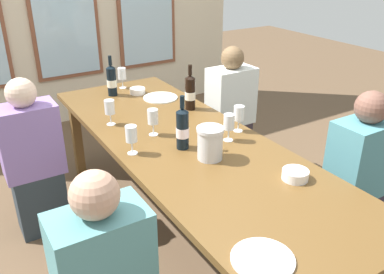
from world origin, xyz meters
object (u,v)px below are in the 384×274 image
(wine_glass_3, at_px, (239,114))
(wine_glass_4, at_px, (110,108))
(dining_table, at_px, (188,151))
(wine_glass_0, at_px, (122,75))
(wine_glass_5, at_px, (229,123))
(seated_person_0, at_px, (34,162))
(tasting_bowl_1, at_px, (138,91))
(tasting_bowl_0, at_px, (295,175))
(wine_bottle_1, at_px, (112,80))
(wine_bottle_0, at_px, (182,128))
(seated_person_3, at_px, (357,182))
(seated_person_1, at_px, (230,114))
(wine_glass_1, at_px, (131,134))
(wine_bottle_2, at_px, (190,92))
(wine_glass_2, at_px, (153,118))
(white_plate_0, at_px, (160,98))
(white_plate_1, at_px, (263,259))
(metal_pitcher, at_px, (210,143))

(wine_glass_3, distance_m, wine_glass_4, 0.86)
(dining_table, distance_m, wine_glass_4, 0.62)
(wine_glass_0, xyz_separation_m, wine_glass_5, (0.15, -1.31, -0.00))
(wine_glass_4, relative_size, seated_person_0, 0.16)
(wine_glass_0, bearing_deg, wine_glass_3, -76.68)
(tasting_bowl_1, bearing_deg, tasting_bowl_0, -85.65)
(wine_bottle_1, height_order, seated_person_0, seated_person_0)
(wine_bottle_0, distance_m, seated_person_3, 1.12)
(tasting_bowl_0, relative_size, seated_person_1, 0.12)
(tasting_bowl_1, relative_size, wine_glass_1, 0.72)
(seated_person_3, bearing_deg, wine_bottle_2, 114.73)
(wine_glass_2, bearing_deg, wine_glass_0, 78.21)
(dining_table, relative_size, wine_bottle_1, 8.28)
(wine_bottle_0, bearing_deg, tasting_bowl_1, 79.86)
(wine_bottle_1, distance_m, tasting_bowl_0, 1.77)
(wine_glass_0, bearing_deg, white_plate_0, -69.08)
(wine_glass_5, bearing_deg, seated_person_0, 143.74)
(tasting_bowl_1, bearing_deg, wine_glass_0, 102.79)
(seated_person_0, bearing_deg, tasting_bowl_0, -51.28)
(wine_bottle_0, xyz_separation_m, tasting_bowl_1, (0.19, 1.05, -0.10))
(wine_glass_3, bearing_deg, wine_glass_0, 103.32)
(tasting_bowl_0, bearing_deg, seated_person_1, 66.63)
(wine_bottle_0, distance_m, tasting_bowl_1, 1.07)
(white_plate_1, relative_size, wine_glass_0, 1.44)
(wine_glass_0, height_order, wine_glass_5, same)
(wine_bottle_1, xyz_separation_m, wine_glass_0, (0.14, 0.13, -0.01))
(white_plate_0, relative_size, wine_glass_0, 1.56)
(seated_person_3, bearing_deg, dining_table, 141.33)
(tasting_bowl_1, bearing_deg, wine_glass_1, -116.31)
(wine_glass_5, distance_m, seated_person_3, 0.86)
(wine_bottle_1, bearing_deg, wine_bottle_2, -57.70)
(tasting_bowl_0, xyz_separation_m, wine_glass_2, (-0.38, 0.88, 0.09))
(white_plate_1, bearing_deg, wine_glass_1, 93.13)
(wine_glass_5, bearing_deg, wine_bottle_2, 82.33)
(wine_bottle_1, xyz_separation_m, seated_person_0, (-0.75, -0.42, -0.34))
(wine_bottle_1, xyz_separation_m, wine_glass_3, (0.43, -1.10, -0.01))
(tasting_bowl_0, bearing_deg, wine_bottle_0, 116.99)
(wine_glass_5, bearing_deg, tasting_bowl_1, 95.53)
(metal_pitcher, bearing_deg, dining_table, 88.54)
(wine_glass_1, xyz_separation_m, wine_glass_5, (0.58, -0.15, -0.00))
(wine_glass_0, bearing_deg, seated_person_3, -67.91)
(seated_person_3, bearing_deg, wine_glass_3, 126.63)
(wine_bottle_1, height_order, wine_glass_0, wine_bottle_1)
(wine_glass_4, distance_m, seated_person_1, 1.18)
(seated_person_0, height_order, seated_person_1, same)
(wine_bottle_0, bearing_deg, wine_glass_1, 162.19)
(wine_bottle_0, xyz_separation_m, wine_glass_5, (0.29, -0.06, -0.01))
(tasting_bowl_0, height_order, wine_glass_0, wine_glass_0)
(dining_table, bearing_deg, wine_bottle_1, 93.91)
(wine_glass_2, xyz_separation_m, wine_glass_5, (0.36, -0.32, -0.00))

